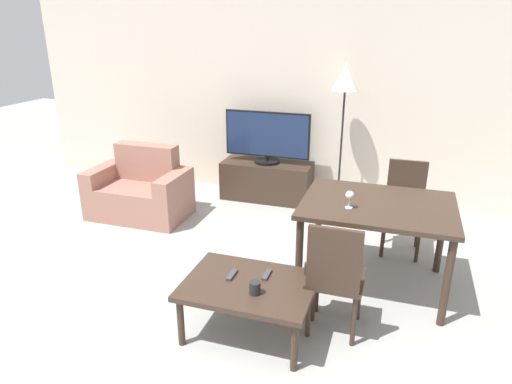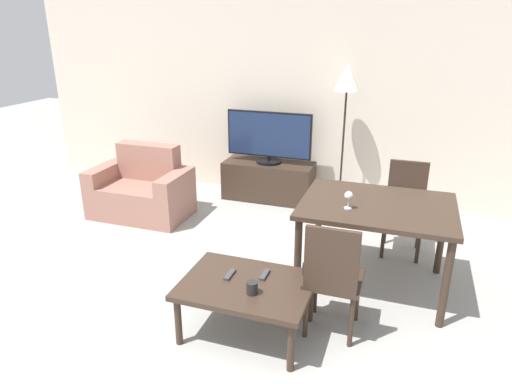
{
  "view_description": "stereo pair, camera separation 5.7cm",
  "coord_description": "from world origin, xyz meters",
  "px_view_note": "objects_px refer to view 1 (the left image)",
  "views": [
    {
      "loc": [
        1.39,
        -2.1,
        2.17
      ],
      "look_at": [
        0.13,
        1.74,
        0.65
      ],
      "focal_mm": 32.0,
      "sensor_mm": 36.0,
      "label": 1
    },
    {
      "loc": [
        1.45,
        -2.08,
        2.17
      ],
      "look_at": [
        0.13,
        1.74,
        0.65
      ],
      "focal_mm": 32.0,
      "sensor_mm": 36.0,
      "label": 2
    }
  ],
  "objects_px": {
    "dining_chair_far": "(404,203)",
    "cup_colored_far": "(255,288)",
    "remote_primary": "(232,275)",
    "wine_glass_left": "(350,196)",
    "tv_stand": "(267,181)",
    "coffee_table": "(249,289)",
    "floor_lamp": "(345,86)",
    "tv": "(267,137)",
    "dining_table": "(377,213)",
    "dining_chair_near": "(335,275)",
    "armchair": "(141,192)",
    "remote_secondary": "(267,275)",
    "cup_white_near": "(310,269)"
  },
  "relations": [
    {
      "from": "armchair",
      "to": "cup_white_near",
      "type": "bearing_deg",
      "value": -31.44
    },
    {
      "from": "coffee_table",
      "to": "remote_secondary",
      "type": "bearing_deg",
      "value": 55.58
    },
    {
      "from": "remote_secondary",
      "to": "cup_colored_far",
      "type": "distance_m",
      "value": 0.25
    },
    {
      "from": "tv",
      "to": "dining_chair_far",
      "type": "xyz_separation_m",
      "value": [
        1.69,
        -0.91,
        -0.32
      ]
    },
    {
      "from": "remote_primary",
      "to": "wine_glass_left",
      "type": "distance_m",
      "value": 1.12
    },
    {
      "from": "tv",
      "to": "coffee_table",
      "type": "relative_size",
      "value": 1.16
    },
    {
      "from": "dining_chair_near",
      "to": "tv_stand",
      "type": "bearing_deg",
      "value": 116.81
    },
    {
      "from": "remote_secondary",
      "to": "wine_glass_left",
      "type": "bearing_deg",
      "value": 52.34
    },
    {
      "from": "remote_primary",
      "to": "tv_stand",
      "type": "bearing_deg",
      "value": 101.33
    },
    {
      "from": "dining_chair_far",
      "to": "dining_table",
      "type": "bearing_deg",
      "value": -105.38
    },
    {
      "from": "coffee_table",
      "to": "tv",
      "type": "bearing_deg",
      "value": 104.22
    },
    {
      "from": "armchair",
      "to": "tv",
      "type": "height_order",
      "value": "tv"
    },
    {
      "from": "dining_table",
      "to": "coffee_table",
      "type": "bearing_deg",
      "value": -130.05
    },
    {
      "from": "dining_chair_far",
      "to": "remote_secondary",
      "type": "relative_size",
      "value": 6.01
    },
    {
      "from": "cup_colored_far",
      "to": "dining_table",
      "type": "bearing_deg",
      "value": 56.04
    },
    {
      "from": "dining_table",
      "to": "floor_lamp",
      "type": "distance_m",
      "value": 1.95
    },
    {
      "from": "dining_chair_far",
      "to": "remote_primary",
      "type": "bearing_deg",
      "value": -124.68
    },
    {
      "from": "dining_chair_near",
      "to": "dining_chair_far",
      "type": "relative_size",
      "value": 1.0
    },
    {
      "from": "dining_chair_near",
      "to": "remote_secondary",
      "type": "distance_m",
      "value": 0.5
    },
    {
      "from": "remote_secondary",
      "to": "cup_colored_far",
      "type": "bearing_deg",
      "value": -92.25
    },
    {
      "from": "remote_primary",
      "to": "cup_white_near",
      "type": "distance_m",
      "value": 0.58
    },
    {
      "from": "dining_chair_near",
      "to": "armchair",
      "type": "bearing_deg",
      "value": 149.06
    },
    {
      "from": "tv_stand",
      "to": "coffee_table",
      "type": "distance_m",
      "value": 2.74
    },
    {
      "from": "coffee_table",
      "to": "dining_table",
      "type": "distance_m",
      "value": 1.28
    },
    {
      "from": "tv_stand",
      "to": "tv",
      "type": "distance_m",
      "value": 0.57
    },
    {
      "from": "dining_chair_near",
      "to": "cup_white_near",
      "type": "bearing_deg",
      "value": 155.22
    },
    {
      "from": "remote_primary",
      "to": "cup_colored_far",
      "type": "distance_m",
      "value": 0.29
    },
    {
      "from": "remote_primary",
      "to": "remote_secondary",
      "type": "bearing_deg",
      "value": 18.96
    },
    {
      "from": "dining_chair_far",
      "to": "tv_stand",
      "type": "bearing_deg",
      "value": 151.58
    },
    {
      "from": "wine_glass_left",
      "to": "cup_white_near",
      "type": "bearing_deg",
      "value": -111.04
    },
    {
      "from": "dining_chair_far",
      "to": "cup_colored_far",
      "type": "xyz_separation_m",
      "value": [
        -0.93,
        -1.85,
        -0.04
      ]
    },
    {
      "from": "dining_table",
      "to": "dining_chair_near",
      "type": "height_order",
      "value": "dining_chair_near"
    },
    {
      "from": "dining_chair_far",
      "to": "cup_colored_far",
      "type": "height_order",
      "value": "dining_chair_far"
    },
    {
      "from": "armchair",
      "to": "dining_table",
      "type": "height_order",
      "value": "armchair"
    },
    {
      "from": "tv_stand",
      "to": "floor_lamp",
      "type": "relative_size",
      "value": 0.66
    },
    {
      "from": "tv_stand",
      "to": "dining_chair_near",
      "type": "xyz_separation_m",
      "value": [
        1.26,
        -2.48,
        0.25
      ]
    },
    {
      "from": "cup_colored_far",
      "to": "dining_chair_far",
      "type": "bearing_deg",
      "value": 63.23
    },
    {
      "from": "tv_stand",
      "to": "remote_secondary",
      "type": "distance_m",
      "value": 2.64
    },
    {
      "from": "dining_table",
      "to": "remote_secondary",
      "type": "distance_m",
      "value": 1.11
    },
    {
      "from": "remote_primary",
      "to": "coffee_table",
      "type": "bearing_deg",
      "value": -18.95
    },
    {
      "from": "tv",
      "to": "cup_colored_far",
      "type": "relative_size",
      "value": 11.88
    },
    {
      "from": "coffee_table",
      "to": "cup_white_near",
      "type": "relative_size",
      "value": 10.75
    },
    {
      "from": "coffee_table",
      "to": "floor_lamp",
      "type": "relative_size",
      "value": 0.54
    },
    {
      "from": "remote_primary",
      "to": "cup_colored_far",
      "type": "xyz_separation_m",
      "value": [
        0.23,
        -0.16,
        0.04
      ]
    },
    {
      "from": "tv_stand",
      "to": "dining_chair_far",
      "type": "xyz_separation_m",
      "value": [
        1.69,
        -0.91,
        0.25
      ]
    },
    {
      "from": "armchair",
      "to": "wine_glass_left",
      "type": "bearing_deg",
      "value": -19.79
    },
    {
      "from": "tv",
      "to": "wine_glass_left",
      "type": "relative_size",
      "value": 7.4
    },
    {
      "from": "cup_colored_far",
      "to": "remote_primary",
      "type": "bearing_deg",
      "value": 144.69
    },
    {
      "from": "dining_chair_far",
      "to": "coffee_table",
      "type": "bearing_deg",
      "value": -120.32
    },
    {
      "from": "tv",
      "to": "floor_lamp",
      "type": "xyz_separation_m",
      "value": [
        0.92,
        -0.01,
        0.67
      ]
    }
  ]
}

